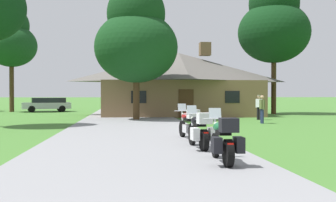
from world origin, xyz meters
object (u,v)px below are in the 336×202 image
Objects in this scene: tree_right_of_lodge at (274,24)px; parked_silver_suv_far_left at (47,104)px; tree_by_lodge_front at (136,37)px; motorcycle_green_nearest_to_camera at (224,141)px; motorcycle_red_farthest_in_row at (189,124)px; tree_left_far at (11,40)px; bystander_olive_shirt_beside_signpost at (262,108)px; bystander_white_shirt_near_lodge at (259,106)px; motorcycle_black_second_in_row at (200,131)px.

parked_silver_suv_far_left is (-20.81, 6.54, -7.17)m from tree_right_of_lodge.
motorcycle_green_nearest_to_camera is at bearing -84.75° from tree_by_lodge_front.
tree_by_lodge_front is (-12.34, -7.95, -2.45)m from tree_right_of_lodge.
tree_left_far is at bearing 109.28° from motorcycle_red_farthest_in_row.
bystander_olive_shirt_beside_signpost is (5.74, 8.70, 0.31)m from motorcycle_red_farthest_in_row.
bystander_olive_shirt_beside_signpost is 0.16× the size of tree_left_far.
bystander_olive_shirt_beside_signpost is 0.14× the size of tree_right_of_lodge.
parked_silver_suv_far_left is at bearing 103.38° from motorcycle_red_farthest_in_row.
bystander_white_shirt_near_lodge is at bearing -36.87° from tree_left_far.
motorcycle_black_second_in_row is 12.83m from bystander_olive_shirt_beside_signpost.
tree_right_of_lodge is (10.71, 25.75, 7.34)m from motorcycle_green_nearest_to_camera.
bystander_white_shirt_near_lodge is at bearing 60.88° from motorcycle_black_second_in_row.
tree_left_far is at bearing 128.81° from tree_by_lodge_front.
tree_by_lodge_front is 17.43m from parked_silver_suv_far_left.
bystander_olive_shirt_beside_signpost is at bearing 58.38° from motorcycle_black_second_in_row.
bystander_olive_shirt_beside_signpost reaches higher than motorcycle_green_nearest_to_camera.
motorcycle_black_second_in_row is at bearing 92.73° from motorcycle_green_nearest_to_camera.
bystander_white_shirt_near_lodge is (6.73, 14.82, 0.34)m from motorcycle_black_second_in_row.
motorcycle_red_farthest_in_row is at bearing 90.99° from motorcycle_green_nearest_to_camera.
tree_right_of_lodge is 2.45× the size of parked_silver_suv_far_left.
bystander_white_shirt_near_lodge reaches higher than bystander_olive_shirt_beside_signpost.
motorcycle_black_second_in_row is 1.25× the size of bystander_olive_shirt_beside_signpost.
motorcycle_red_farthest_in_row is at bearing -63.54° from tree_left_far.
parked_silver_suv_far_left reaches higher than motorcycle_green_nearest_to_camera.
motorcycle_red_farthest_in_row is 28.71m from parked_silver_suv_far_left.
tree_right_of_lodge is at bearing 154.35° from bystander_olive_shirt_beside_signpost.
motorcycle_green_nearest_to_camera is at bearing -96.97° from motorcycle_red_farthest_in_row.
tree_right_of_lodge reaches higher than tree_by_lodge_front.
motorcycle_green_nearest_to_camera is at bearing -24.52° from bystander_olive_shirt_beside_signpost.
tree_by_lodge_front is at bearing 91.13° from motorcycle_black_second_in_row.
bystander_olive_shirt_beside_signpost is at bearing 68.72° from motorcycle_green_nearest_to_camera.
tree_by_lodge_front is (-1.61, 12.39, 4.88)m from motorcycle_red_farthest_in_row.
parked_silver_suv_far_left is at bearing -141.42° from bystander_olive_shirt_beside_signpost.
tree_by_lodge_front reaches higher than motorcycle_black_second_in_row.
motorcycle_red_farthest_in_row is 1.23× the size of bystander_white_shirt_near_lodge.
tree_left_far is 1.14× the size of tree_by_lodge_front.
bystander_white_shirt_near_lodge reaches higher than motorcycle_green_nearest_to_camera.
motorcycle_red_farthest_in_row is at bearing -60.37° from bystander_white_shirt_near_lodge.
bystander_white_shirt_near_lodge is 26.02m from tree_left_far.
tree_by_lodge_front is at bearing 90.24° from motorcycle_red_farthest_in_row.
motorcycle_red_farthest_in_row is 0.23× the size of tree_by_lodge_front.
motorcycle_green_nearest_to_camera is at bearing -67.42° from tree_left_far.
parked_silver_suv_far_left is at bearing 162.56° from tree_right_of_lodge.
bystander_olive_shirt_beside_signpost is (5.72, 14.12, 0.32)m from motorcycle_green_nearest_to_camera.
bystander_olive_shirt_beside_signpost is at bearing -113.19° from tree_right_of_lodge.
tree_by_lodge_front is (-8.27, 0.31, 4.55)m from bystander_white_shirt_near_lodge.
bystander_white_shirt_near_lodge is 0.34× the size of parked_silver_suv_far_left.
bystander_olive_shirt_beside_signpost is at bearing -43.85° from tree_left_far.
motorcycle_green_nearest_to_camera and motorcycle_red_farthest_in_row have the same top height.
bystander_olive_shirt_beside_signpost is 27.48m from tree_left_far.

